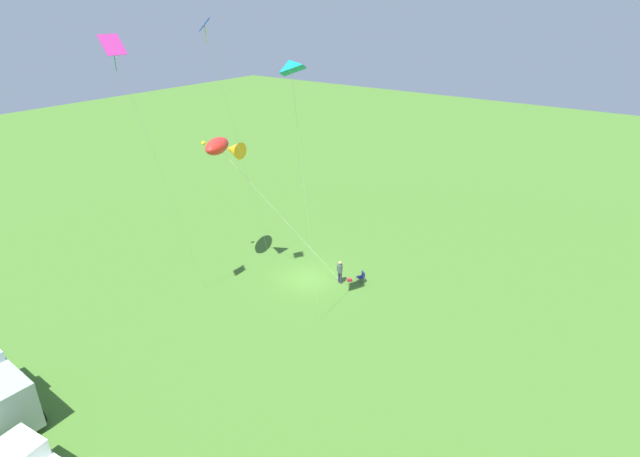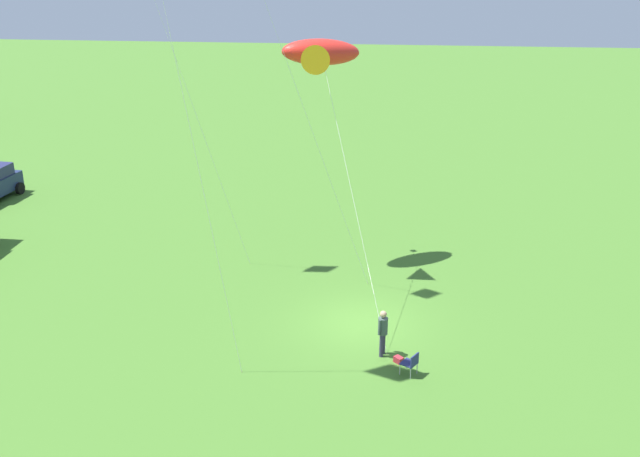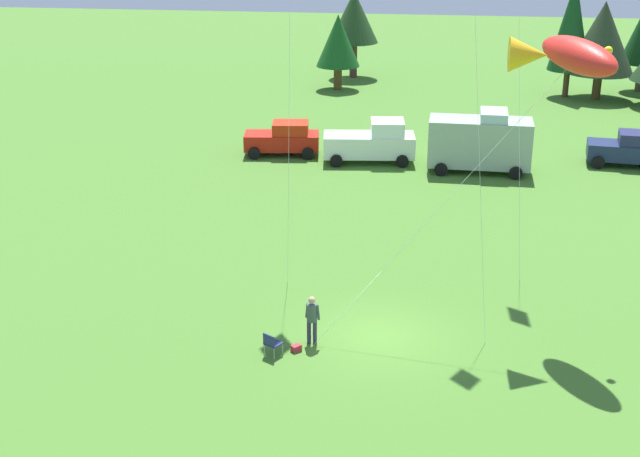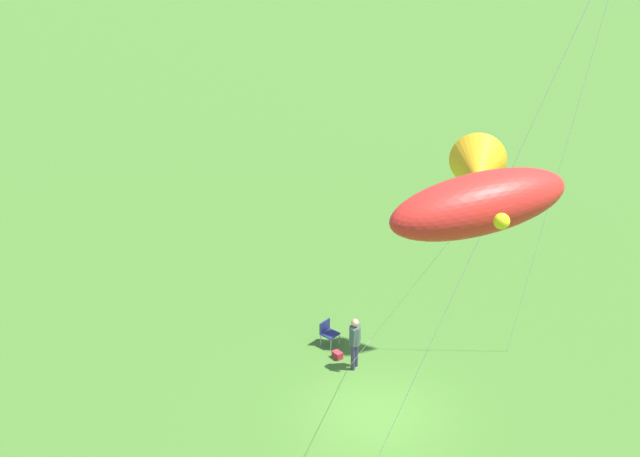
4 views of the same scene
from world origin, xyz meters
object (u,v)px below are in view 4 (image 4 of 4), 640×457
object	(u,v)px
person_kite_flyer	(355,340)
folding_chair	(328,331)
kite_large_fish	(479,195)
backpack_on_grass	(337,355)

from	to	relation	value
person_kite_flyer	folding_chair	distance (m)	1.65
folding_chair	kite_large_fish	size ratio (longest dim) A/B	0.08
person_kite_flyer	kite_large_fish	bearing A→B (deg)	-51.99
kite_large_fish	folding_chair	bearing A→B (deg)	-156.00
folding_chair	backpack_on_grass	xyz separation A→B (m)	(0.75, 0.41, -0.38)
person_kite_flyer	folding_chair	bearing A→B (deg)	146.86
backpack_on_grass	kite_large_fish	world-z (taller)	kite_large_fish
person_kite_flyer	backpack_on_grass	size ratio (longest dim) A/B	5.44
backpack_on_grass	kite_large_fish	size ratio (longest dim) A/B	0.03
backpack_on_grass	person_kite_flyer	bearing A→B (deg)	52.72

